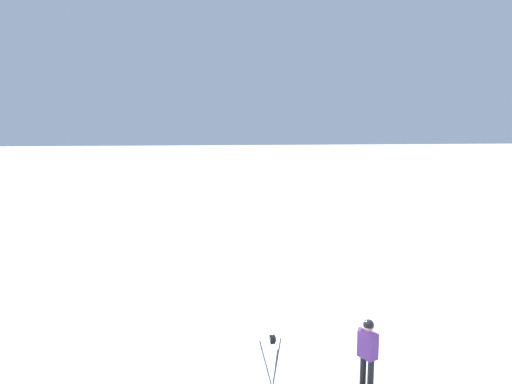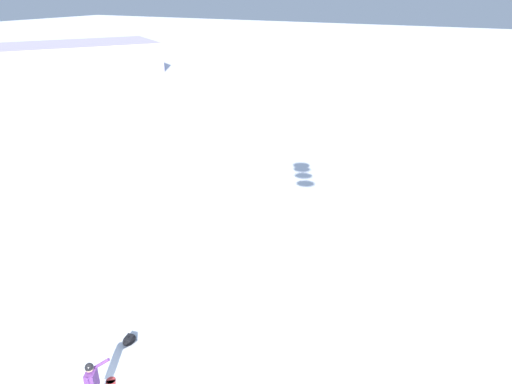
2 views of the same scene
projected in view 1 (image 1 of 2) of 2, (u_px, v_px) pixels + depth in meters
The scene contains 2 objects.
snowboarder at pixel (367, 348), 9.96m from camera, with size 0.61×0.67×1.75m.
camera_tripod at pixel (273, 351), 10.12m from camera, with size 0.54×0.54×1.28m.
Camera 1 is at (3.46, 8.84, 5.91)m, focal length 31.42 mm.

